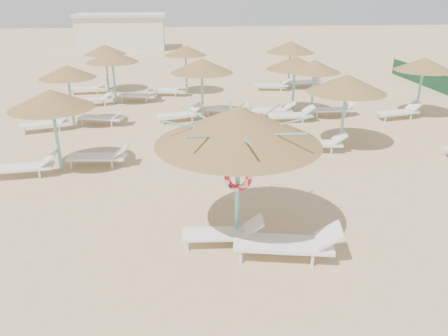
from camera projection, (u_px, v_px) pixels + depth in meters
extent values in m
plane|color=tan|center=(220.00, 232.00, 10.67)|extent=(120.00, 120.00, 0.00)
cylinder|color=#6CBCB6|center=(237.00, 188.00, 9.85)|extent=(0.11, 0.11, 2.71)
cone|color=olive|center=(238.00, 125.00, 9.28)|extent=(3.62, 3.62, 0.81)
cylinder|color=#6CBCB6|center=(238.00, 137.00, 9.38)|extent=(0.20, 0.20, 0.12)
cylinder|color=#6CBCB6|center=(277.00, 126.00, 9.38)|extent=(1.63, 0.04, 0.41)
cylinder|color=#6CBCB6|center=(260.00, 118.00, 9.89)|extent=(1.19, 1.19, 0.41)
cylinder|color=#6CBCB6|center=(233.00, 116.00, 10.06)|extent=(0.04, 1.63, 0.41)
cylinder|color=#6CBCB6|center=(209.00, 120.00, 9.78)|extent=(1.19, 1.19, 0.41)
cylinder|color=#6CBCB6|center=(199.00, 128.00, 9.21)|extent=(1.63, 0.04, 0.41)
cylinder|color=#6CBCB6|center=(213.00, 137.00, 8.70)|extent=(1.19, 1.19, 0.41)
cylinder|color=#6CBCB6|center=(244.00, 139.00, 8.53)|extent=(0.04, 1.63, 0.41)
cylinder|color=#6CBCB6|center=(271.00, 135.00, 8.81)|extent=(1.19, 1.19, 0.41)
torus|color=red|center=(238.00, 178.00, 9.65)|extent=(0.63, 0.15, 0.63)
cylinder|color=white|center=(187.00, 246.00, 9.87)|extent=(0.06, 0.06, 0.26)
cylinder|color=white|center=(188.00, 236.00, 10.29)|extent=(0.06, 0.06, 0.26)
cylinder|color=white|center=(242.00, 245.00, 9.92)|extent=(0.06, 0.06, 0.26)
cylinder|color=white|center=(240.00, 234.00, 10.34)|extent=(0.06, 0.06, 0.26)
cube|color=white|center=(219.00, 234.00, 10.05)|extent=(1.78, 0.68, 0.07)
cube|color=white|center=(253.00, 225.00, 9.99)|extent=(0.48, 0.58, 0.33)
cylinder|color=white|center=(241.00, 257.00, 9.42)|extent=(0.07, 0.07, 0.32)
cylinder|color=white|center=(242.00, 243.00, 9.94)|extent=(0.07, 0.07, 0.32)
cylinder|color=white|center=(313.00, 261.00, 9.30)|extent=(0.07, 0.07, 0.32)
cylinder|color=white|center=(310.00, 246.00, 9.82)|extent=(0.07, 0.07, 0.32)
cube|color=white|center=(283.00, 244.00, 9.53)|extent=(2.25, 1.10, 0.09)
cube|color=white|center=(329.00, 235.00, 9.35)|extent=(0.67, 0.77, 0.41)
cylinder|color=#6CBCB6|center=(57.00, 137.00, 13.83)|extent=(0.11, 0.11, 2.30)
cone|color=olive|center=(51.00, 99.00, 13.36)|extent=(2.59, 2.59, 0.58)
cylinder|color=#6CBCB6|center=(52.00, 106.00, 13.45)|extent=(0.20, 0.20, 0.12)
cylinder|color=white|center=(40.00, 174.00, 13.63)|extent=(0.06, 0.06, 0.28)
cylinder|color=white|center=(42.00, 168.00, 14.08)|extent=(0.06, 0.06, 0.28)
cube|color=white|center=(21.00, 168.00, 13.68)|extent=(1.95, 0.81, 0.08)
cube|color=white|center=(49.00, 158.00, 13.75)|extent=(0.54, 0.65, 0.36)
cylinder|color=white|center=(71.00, 165.00, 14.37)|extent=(0.06, 0.06, 0.28)
cylinder|color=white|center=(76.00, 159.00, 14.83)|extent=(0.06, 0.06, 0.28)
cylinder|color=white|center=(112.00, 165.00, 14.38)|extent=(0.06, 0.06, 0.28)
cylinder|color=white|center=(115.00, 159.00, 14.84)|extent=(0.06, 0.06, 0.28)
cube|color=white|center=(97.00, 157.00, 14.54)|extent=(1.95, 0.81, 0.08)
cube|color=white|center=(122.00, 150.00, 14.45)|extent=(0.54, 0.65, 0.36)
cylinder|color=#6CBCB6|center=(71.00, 101.00, 18.20)|extent=(0.11, 0.11, 2.30)
cone|color=olive|center=(67.00, 72.00, 17.73)|extent=(2.29, 2.29, 0.52)
cylinder|color=#6CBCB6|center=(68.00, 77.00, 17.82)|extent=(0.20, 0.20, 0.12)
cylinder|color=white|center=(24.00, 132.00, 17.63)|extent=(0.06, 0.06, 0.28)
cylinder|color=white|center=(24.00, 128.00, 18.06)|extent=(0.06, 0.06, 0.28)
cylinder|color=white|center=(59.00, 128.00, 18.08)|extent=(0.06, 0.06, 0.28)
cylinder|color=white|center=(59.00, 125.00, 18.51)|extent=(0.06, 0.06, 0.28)
cube|color=white|center=(44.00, 124.00, 18.04)|extent=(2.00, 1.10, 0.08)
cube|color=white|center=(65.00, 116.00, 18.24)|extent=(0.63, 0.71, 0.36)
cylinder|color=white|center=(82.00, 122.00, 18.86)|extent=(0.06, 0.06, 0.28)
cylinder|color=white|center=(87.00, 119.00, 19.32)|extent=(0.06, 0.06, 0.28)
cylinder|color=white|center=(111.00, 124.00, 18.66)|extent=(0.06, 0.06, 0.28)
cylinder|color=white|center=(116.00, 121.00, 19.12)|extent=(0.06, 0.06, 0.28)
cube|color=white|center=(101.00, 118.00, 18.90)|extent=(2.00, 1.10, 0.08)
cube|color=white|center=(119.00, 113.00, 18.68)|extent=(0.63, 0.71, 0.36)
cylinder|color=#6CBCB6|center=(107.00, 72.00, 24.56)|extent=(0.11, 0.11, 2.30)
cone|color=olive|center=(105.00, 49.00, 24.09)|extent=(2.31, 2.31, 0.52)
cylinder|color=#6CBCB6|center=(105.00, 53.00, 24.18)|extent=(0.20, 0.20, 0.12)
cylinder|color=white|center=(72.00, 93.00, 24.11)|extent=(0.06, 0.06, 0.28)
cylinder|color=white|center=(74.00, 91.00, 24.56)|extent=(0.06, 0.06, 0.28)
cylinder|color=white|center=(98.00, 92.00, 24.34)|extent=(0.06, 0.06, 0.28)
cylinder|color=white|center=(98.00, 90.00, 24.79)|extent=(0.06, 0.06, 0.28)
cube|color=white|center=(88.00, 88.00, 24.40)|extent=(1.94, 0.77, 0.08)
cube|color=white|center=(103.00, 83.00, 24.46)|extent=(0.53, 0.64, 0.36)
cylinder|color=#6CBCB6|center=(202.00, 94.00, 19.51)|extent=(0.11, 0.11, 2.30)
cone|color=olive|center=(202.00, 65.00, 19.04)|extent=(2.75, 2.75, 0.62)
cylinder|color=#6CBCB6|center=(202.00, 71.00, 19.13)|extent=(0.20, 0.20, 0.12)
cylinder|color=white|center=(163.00, 122.00, 18.93)|extent=(0.06, 0.06, 0.28)
cylinder|color=white|center=(160.00, 119.00, 19.36)|extent=(0.06, 0.06, 0.28)
cylinder|color=white|center=(192.00, 119.00, 19.41)|extent=(0.06, 0.06, 0.28)
cylinder|color=white|center=(189.00, 116.00, 19.83)|extent=(0.06, 0.06, 0.28)
cube|color=white|center=(179.00, 115.00, 19.36)|extent=(2.00, 1.12, 0.08)
cube|color=white|center=(197.00, 107.00, 19.56)|extent=(0.63, 0.71, 0.36)
cylinder|color=white|center=(208.00, 114.00, 20.19)|extent=(0.06, 0.06, 0.28)
cylinder|color=white|center=(210.00, 111.00, 20.64)|extent=(0.06, 0.06, 0.28)
cylinder|color=white|center=(237.00, 115.00, 19.97)|extent=(0.06, 0.06, 0.28)
cylinder|color=white|center=(238.00, 112.00, 20.42)|extent=(0.06, 0.06, 0.28)
cube|color=white|center=(226.00, 109.00, 20.22)|extent=(2.00, 1.12, 0.08)
cube|color=white|center=(244.00, 105.00, 19.99)|extent=(0.63, 0.71, 0.36)
cylinder|color=#6CBCB6|center=(186.00, 73.00, 24.14)|extent=(0.11, 0.11, 2.30)
cone|color=olive|center=(185.00, 50.00, 23.67)|extent=(2.33, 2.33, 0.53)
cylinder|color=#6CBCB6|center=(186.00, 55.00, 23.76)|extent=(0.20, 0.20, 0.12)
cylinder|color=white|center=(152.00, 94.00, 23.92)|extent=(0.06, 0.06, 0.28)
cylinder|color=white|center=(154.00, 92.00, 24.38)|extent=(0.06, 0.06, 0.28)
cylinder|color=white|center=(176.00, 95.00, 23.76)|extent=(0.06, 0.06, 0.28)
cylinder|color=white|center=(178.00, 93.00, 24.22)|extent=(0.06, 0.06, 0.28)
cube|color=white|center=(167.00, 90.00, 23.99)|extent=(1.99, 1.05, 0.08)
cube|color=white|center=(182.00, 86.00, 23.79)|extent=(0.61, 0.70, 0.36)
cylinder|color=#6CBCB6|center=(343.00, 117.00, 15.95)|extent=(0.11, 0.11, 2.30)
cone|color=olive|center=(347.00, 83.00, 15.47)|extent=(2.82, 2.82, 0.64)
cylinder|color=#6CBCB6|center=(346.00, 90.00, 15.56)|extent=(0.20, 0.20, 0.12)
cylinder|color=white|center=(294.00, 150.00, 15.65)|extent=(0.06, 0.06, 0.28)
cylinder|color=white|center=(292.00, 146.00, 16.11)|extent=(0.06, 0.06, 0.28)
cylinder|color=white|center=(331.00, 151.00, 15.62)|extent=(0.06, 0.06, 0.28)
cylinder|color=white|center=(329.00, 146.00, 16.08)|extent=(0.06, 0.06, 0.28)
cube|color=white|center=(315.00, 143.00, 15.79)|extent=(1.97, 0.87, 0.08)
cube|color=white|center=(340.00, 137.00, 15.68)|extent=(0.56, 0.66, 0.36)
cylinder|color=#6CBCB6|center=(312.00, 94.00, 19.45)|extent=(0.11, 0.11, 2.30)
cone|color=olive|center=(315.00, 66.00, 18.98)|extent=(2.30, 2.30, 0.52)
cylinder|color=#6CBCB6|center=(314.00, 71.00, 19.07)|extent=(0.20, 0.20, 0.12)
cylinder|color=white|center=(272.00, 121.00, 19.07)|extent=(0.06, 0.06, 0.28)
cylinder|color=white|center=(270.00, 118.00, 19.53)|extent=(0.06, 0.06, 0.28)
cylinder|color=white|center=(303.00, 120.00, 19.18)|extent=(0.06, 0.06, 0.28)
cylinder|color=white|center=(300.00, 117.00, 19.64)|extent=(0.06, 0.06, 0.28)
cube|color=white|center=(289.00, 115.00, 19.29)|extent=(1.91, 0.65, 0.08)
cube|color=white|center=(309.00, 109.00, 19.27)|extent=(0.49, 0.61, 0.36)
cylinder|color=white|center=(317.00, 115.00, 19.90)|extent=(0.06, 0.06, 0.28)
cylinder|color=white|center=(314.00, 112.00, 20.36)|extent=(0.06, 0.06, 0.28)
cylinder|color=white|center=(345.00, 114.00, 20.05)|extent=(0.06, 0.06, 0.28)
cylinder|color=white|center=(341.00, 112.00, 20.51)|extent=(0.06, 0.06, 0.28)
cube|color=white|center=(332.00, 110.00, 20.15)|extent=(1.91, 0.65, 0.08)
cube|color=white|center=(350.00, 104.00, 20.16)|extent=(0.49, 0.61, 0.36)
cylinder|color=#6CBCB6|center=(289.00, 69.00, 25.40)|extent=(0.11, 0.11, 2.30)
cone|color=olive|center=(290.00, 47.00, 24.92)|extent=(2.79, 2.79, 0.63)
cylinder|color=#6CBCB6|center=(290.00, 51.00, 25.02)|extent=(0.20, 0.20, 0.12)
cylinder|color=white|center=(258.00, 89.00, 25.14)|extent=(0.06, 0.06, 0.28)
cylinder|color=white|center=(258.00, 87.00, 25.60)|extent=(0.06, 0.06, 0.28)
cylinder|color=white|center=(281.00, 89.00, 25.05)|extent=(0.06, 0.06, 0.28)
cylinder|color=white|center=(281.00, 87.00, 25.51)|extent=(0.06, 0.06, 0.28)
cube|color=white|center=(272.00, 85.00, 25.24)|extent=(1.98, 0.95, 0.08)
cube|color=white|center=(287.00, 81.00, 25.10)|extent=(0.58, 0.68, 0.36)
cylinder|color=white|center=(295.00, 86.00, 25.74)|extent=(0.06, 0.06, 0.28)
cylinder|color=white|center=(291.00, 85.00, 26.19)|extent=(0.06, 0.06, 0.28)
cylinder|color=white|center=(315.00, 85.00, 26.09)|extent=(0.06, 0.06, 0.28)
cylinder|color=white|center=(311.00, 83.00, 26.54)|extent=(0.06, 0.06, 0.28)
cube|color=white|center=(305.00, 82.00, 26.10)|extent=(1.98, 0.95, 0.08)
cube|color=white|center=(318.00, 77.00, 26.23)|extent=(0.58, 0.68, 0.36)
cylinder|color=white|center=(446.00, 153.00, 15.42)|extent=(0.06, 0.06, 0.28)
cylinder|color=#6CBCB6|center=(419.00, 92.00, 19.86)|extent=(0.11, 0.11, 2.30)
cone|color=olive|center=(424.00, 64.00, 19.38)|extent=(2.56, 2.56, 0.58)
cylinder|color=#6CBCB6|center=(423.00, 70.00, 19.47)|extent=(0.20, 0.20, 0.12)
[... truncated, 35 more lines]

